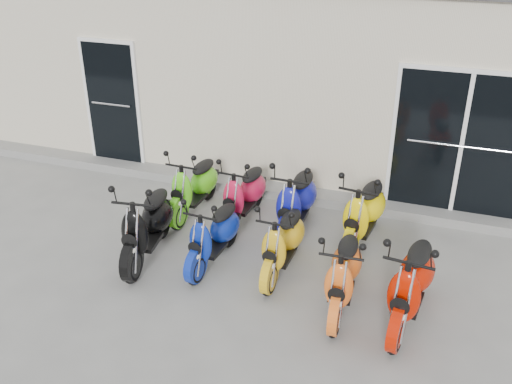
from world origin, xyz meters
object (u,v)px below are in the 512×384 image
scooter_back_red (244,187)px  scooter_back_blue (296,194)px  scooter_front_orange_b (344,266)px  scooter_back_yellow (364,205)px  scooter_back_green (194,179)px  scooter_front_blue (213,228)px  scooter_front_black (146,216)px  scooter_front_red (412,275)px  scooter_front_orange_a (283,235)px

scooter_back_red → scooter_back_blue: (0.83, -0.08, 0.06)m
scooter_back_blue → scooter_back_red: bearing=173.9°
scooter_front_orange_b → scooter_back_yellow: (-0.02, 1.49, 0.05)m
scooter_back_green → scooter_back_blue: bearing=-0.3°
scooter_front_blue → scooter_back_red: bearing=95.1°
scooter_back_blue → scooter_front_black: bearing=-143.5°
scooter_front_orange_b → scooter_back_blue: 1.77m
scooter_front_black → scooter_front_red: size_ratio=1.00×
scooter_back_green → scooter_back_yellow: size_ratio=0.94×
scooter_front_red → scooter_back_blue: bearing=146.6°
scooter_front_black → scooter_front_blue: scooter_front_black is taller
scooter_front_orange_b → scooter_back_red: (-1.81, 1.55, -0.00)m
scooter_front_orange_b → scooter_back_green: bearing=146.4°
scooter_front_black → scooter_back_blue: same height
scooter_front_red → scooter_back_blue: (-1.75, 1.46, 0.00)m
scooter_back_green → scooter_back_yellow: scooter_back_yellow is taller
scooter_front_orange_a → scooter_back_green: bearing=149.4°
scooter_front_black → scooter_front_orange_a: bearing=0.3°
scooter_front_black → scooter_back_green: (0.06, 1.34, -0.05)m
scooter_front_red → scooter_back_green: size_ratio=1.08×
scooter_front_orange_a → scooter_back_green: size_ratio=0.96×
scooter_front_blue → scooter_front_red: size_ratio=0.87×
scooter_back_green → scooter_back_yellow: (2.60, -0.05, 0.04)m
scooter_front_orange_a → scooter_back_yellow: bearing=51.1°
scooter_back_red → scooter_back_blue: scooter_back_blue is taller
scooter_front_red → scooter_front_orange_b: bearing=-172.9°
scooter_front_blue → scooter_front_orange_b: scooter_front_orange_b is taller
scooter_front_black → scooter_back_yellow: 2.96m
scooter_front_orange_b → scooter_front_red: scooter_front_red is taller
scooter_back_green → scooter_back_red: 0.81m
scooter_front_orange_a → scooter_back_blue: size_ratio=0.89×
scooter_front_blue → scooter_back_green: (-0.83, 1.18, 0.03)m
scooter_front_orange_b → scooter_back_yellow: bearing=87.5°
scooter_front_red → scooter_front_orange_a: bearing=171.1°
scooter_front_orange_b → scooter_back_green: (-2.62, 1.54, 0.01)m
scooter_front_black → scooter_back_blue: size_ratio=1.00×
scooter_back_red → scooter_back_blue: size_ratio=0.90×
scooter_front_black → scooter_back_yellow: (2.66, 1.29, -0.01)m
scooter_front_black → scooter_front_orange_a: scooter_front_black is taller
scooter_front_orange_b → scooter_back_red: 2.39m
scooter_front_orange_b → scooter_front_red: 0.77m
scooter_front_black → scooter_front_orange_b: scooter_front_black is taller
scooter_back_yellow → scooter_back_red: bearing=-175.4°
scooter_front_blue → scooter_back_green: 1.45m
scooter_back_blue → scooter_back_yellow: size_ratio=1.02×
scooter_front_blue → scooter_back_red: 1.20m
scooter_back_blue → scooter_back_green: bearing=177.3°
scooter_front_black → scooter_front_orange_b: size_ratio=1.10×
scooter_front_black → scooter_front_orange_a: 1.82m
scooter_front_black → scooter_front_orange_b: (2.68, -0.20, -0.06)m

